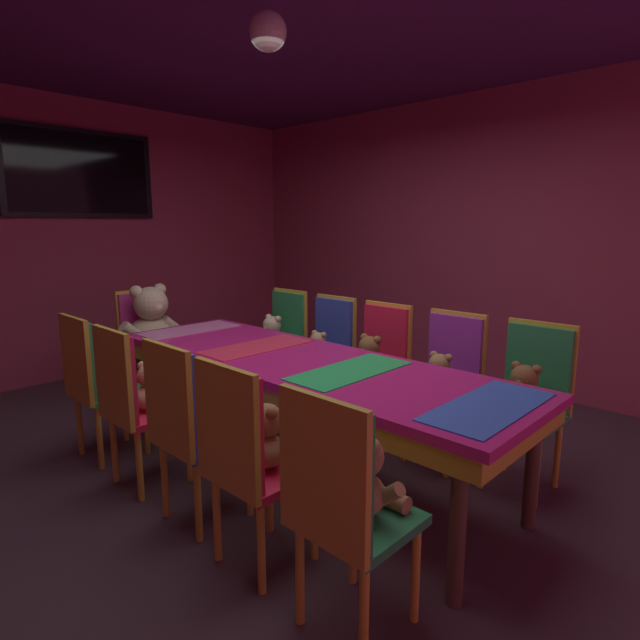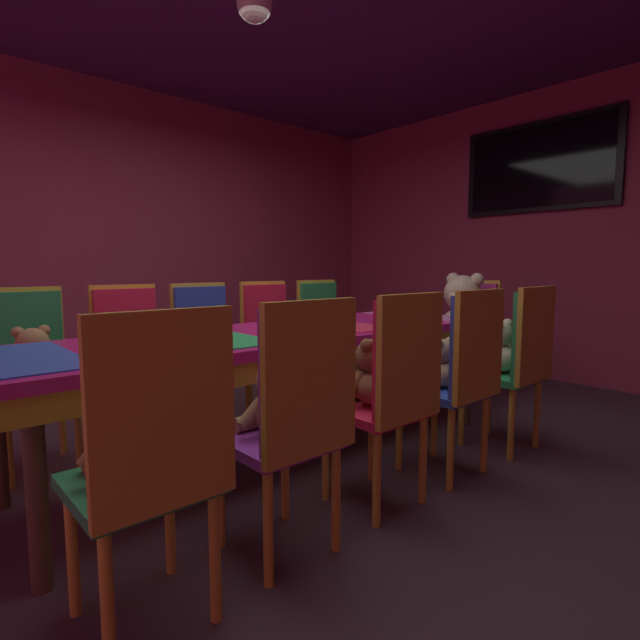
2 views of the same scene
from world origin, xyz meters
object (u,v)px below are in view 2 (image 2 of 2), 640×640
object	(u,v)px
chair_left_0	(28,358)
teddy_left_1	(139,351)
teddy_right_2	(371,376)
chair_right_3	(464,365)
chair_left_3	(269,332)
chair_left_4	(323,326)
wall_tv	(539,167)
chair_left_2	(205,340)
teddy_left_0	(34,362)
teddy_right_3	(441,366)
chair_right_4	(521,353)
teddy_left_3	(281,336)
throne_chair	(471,327)
teddy_right_0	(135,433)
teddy_left_4	(334,330)
chair_right_2	(396,381)
chair_right_1	(297,406)
teddy_right_1	(274,402)
banquet_table	(281,345)
teddy_right_4	(498,350)
king_teddy_bear	(461,315)
chair_left_1	(130,347)
pendant_light	(254,3)

from	to	relation	value
chair_left_0	teddy_left_1	distance (m)	0.58
teddy_right_2	chair_right_3	distance (m)	0.55
chair_left_3	chair_left_4	size ratio (longest dim) A/B	1.00
wall_tv	chair_left_2	bearing A→B (deg)	-104.99
teddy_left_0	chair_left_3	xyz separation A→B (m)	(-0.15, 1.63, -0.00)
teddy_right_3	chair_right_4	bearing A→B (deg)	-105.93
teddy_left_3	throne_chair	world-z (taller)	throne_chair
chair_left_3	teddy_right_0	world-z (taller)	chair_left_3
teddy_left_0	chair_left_2	xyz separation A→B (m)	(-0.13, 1.07, -0.00)
teddy_right_0	teddy_right_3	xyz separation A→B (m)	(-0.02, 1.64, -0.02)
teddy_left_4	chair_right_2	bearing A→B (deg)	-35.15
chair_right_1	teddy_right_1	size ratio (longest dim) A/B	3.27
chair_left_4	throne_chair	world-z (taller)	same
banquet_table	teddy_right_4	size ratio (longest dim) A/B	8.54
chair_right_3	king_teddy_bear	distance (m)	1.56
teddy_right_2	chair_right_3	bearing A→B (deg)	-106.71
teddy_right_0	teddy_left_3	bearing A→B (deg)	-48.90
chair_left_1	wall_tv	distance (m)	4.01
teddy_left_1	teddy_right_3	world-z (taller)	teddy_left_1
chair_left_2	chair_left_3	world-z (taller)	same
teddy_left_1	king_teddy_bear	xyz separation A→B (m)	(0.71, 2.37, 0.12)
teddy_right_4	king_teddy_bear	world-z (taller)	king_teddy_bear
teddy_right_0	chair_right_2	distance (m)	1.11
chair_left_3	wall_tv	size ratio (longest dim) A/B	0.67
chair_left_4	teddy_left_4	xyz separation A→B (m)	(0.14, 0.00, -0.02)
chair_left_1	wall_tv	xyz separation A→B (m)	(0.86, 3.64, 1.45)
teddy_left_3	teddy_right_1	world-z (taller)	teddy_left_3
teddy_left_0	teddy_right_4	bearing A→B (deg)	56.82
teddy_left_1	pendant_light	bearing A→B (deg)	46.71
teddy_left_0	chair_right_3	size ratio (longest dim) A/B	0.35
teddy_right_1	teddy_right_3	bearing A→B (deg)	-90.19
chair_left_2	teddy_right_4	xyz separation A→B (m)	(1.56, 1.12, 0.00)
teddy_right_3	wall_tv	xyz separation A→B (m)	(-0.70, 2.58, 1.48)
teddy_left_4	king_teddy_bear	xyz separation A→B (m)	(0.71, 0.75, 0.13)
banquet_table	pendant_light	bearing A→B (deg)	-179.78
chair_right_4	pendant_light	size ratio (longest dim) A/B	4.92
chair_right_2	chair_right_3	size ratio (longest dim) A/B	1.00
teddy_left_0	teddy_right_2	xyz separation A→B (m)	(1.40, 1.09, -0.00)
teddy_left_3	teddy_right_0	xyz separation A→B (m)	(1.44, -1.65, 0.01)
chair_left_1	pendant_light	size ratio (longest dim) A/B	4.92
banquet_table	chair_right_1	xyz separation A→B (m)	(0.84, -0.57, -0.06)
teddy_left_3	chair_right_1	xyz separation A→B (m)	(1.56, -1.11, 0.01)
chair_right_1	chair_right_3	world-z (taller)	same
teddy_right_0	wall_tv	size ratio (longest dim) A/B	0.23
banquet_table	chair_right_2	bearing A→B (deg)	0.14
chair_right_1	teddy_right_2	bearing A→B (deg)	-74.61
chair_right_4	king_teddy_bear	distance (m)	1.14
chair_right_2	king_teddy_bear	distance (m)	2.02
chair_right_3	pendant_light	xyz separation A→B (m)	(-1.06, -0.53, 1.95)
chair_left_3	teddy_right_1	xyz separation A→B (m)	(1.56, -1.11, -0.02)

